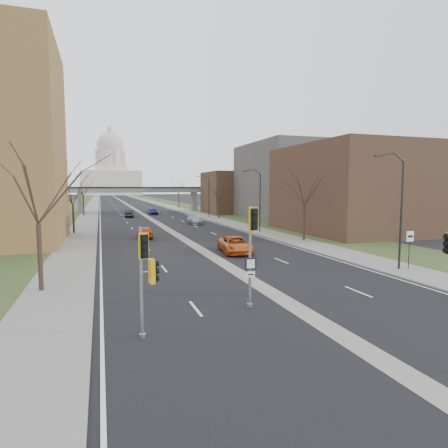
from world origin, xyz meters
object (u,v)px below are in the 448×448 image
signal_pole_median (252,238)px  car_right_near (235,245)px  car_left_far (129,213)px  car_right_far (152,211)px  speed_limit_sign (409,243)px  car_left_near (145,232)px  signal_pole_left (146,266)px  car_right_mid (195,220)px

signal_pole_median → car_right_near: (4.94, 15.95, -2.90)m
car_left_far → car_right_far: (5.69, 6.70, -0.00)m
signal_pole_median → speed_limit_sign: 15.52m
car_left_near → car_left_far: car_left_far is taller
speed_limit_sign → car_left_near: 29.97m
signal_pole_left → car_left_far: size_ratio=0.97×
speed_limit_sign → signal_pole_left: bearing=-157.7°
car_right_mid → car_right_far: size_ratio=1.07×
car_right_mid → car_right_far: 26.17m
signal_pole_median → car_right_far: 70.67m
car_left_far → car_right_near: car_left_far is taller
signal_pole_median → car_right_mid: bearing=84.4°
car_right_near → speed_limit_sign: bearing=-41.8°
car_left_near → car_right_near: car_right_near is taller
signal_pole_median → car_right_near: bearing=77.5°
signal_pole_left → car_right_near: (10.47, 18.11, -2.26)m
car_left_near → car_right_mid: car_left_near is taller
signal_pole_median → car_right_mid: signal_pole_median is taller
signal_pole_left → speed_limit_sign: size_ratio=1.62×
car_left_near → car_right_far: size_ratio=0.92×
signal_pole_median → car_left_near: bearing=98.7°
signal_pole_left → signal_pole_median: 5.97m
signal_pole_left → car_left_far: (4.11, 65.93, -2.25)m
car_right_near → signal_pole_median: bearing=-99.9°
car_right_far → signal_pole_left: bearing=-102.7°
signal_pole_left → car_left_near: size_ratio=1.10×
signal_pole_median → car_right_far: signal_pole_median is taller
car_right_mid → car_left_far: bearing=111.5°
signal_pole_left → speed_limit_sign: bearing=9.1°
signal_pole_median → car_right_near: 16.95m
car_left_far → car_right_mid: bearing=122.4°
signal_pole_median → car_left_far: signal_pole_median is taller
signal_pole_left → car_left_near: (3.45, 31.59, -2.32)m
speed_limit_sign → car_left_near: size_ratio=0.68×
signal_pole_left → speed_limit_sign: 21.39m
car_left_near → car_left_far: (0.65, 34.34, 0.07)m
speed_limit_sign → car_left_far: speed_limit_sign is taller
car_left_near → car_right_near: (7.01, -13.48, 0.06)m
signal_pole_median → car_left_near: (-2.07, 29.44, -2.96)m
speed_limit_sign → car_right_near: (-9.79, 11.30, -1.31)m
signal_pole_median → car_left_far: bearing=96.0°
car_left_near → car_right_near: bearing=118.3°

